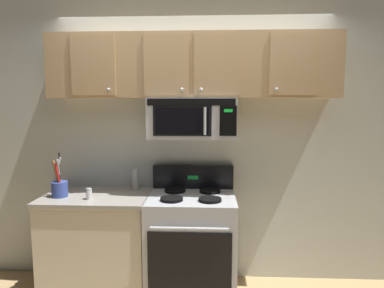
% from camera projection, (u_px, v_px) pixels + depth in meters
% --- Properties ---
extents(back_wall, '(5.20, 0.10, 2.70)m').
position_uv_depth(back_wall, '(194.00, 140.00, 3.25)').
color(back_wall, silver).
rests_on(back_wall, ground_plane).
extents(stove_range, '(0.76, 0.69, 1.12)m').
position_uv_depth(stove_range, '(192.00, 243.00, 2.99)').
color(stove_range, '#B7BABF').
rests_on(stove_range, ground_plane).
extents(over_range_microwave, '(0.76, 0.43, 0.35)m').
position_uv_depth(over_range_microwave, '(192.00, 118.00, 2.97)').
color(over_range_microwave, '#B7BABF').
extents(upper_cabinets, '(2.50, 0.36, 0.55)m').
position_uv_depth(upper_cabinets, '(192.00, 67.00, 2.95)').
color(upper_cabinets, tan).
extents(counter_segment, '(0.93, 0.65, 0.90)m').
position_uv_depth(counter_segment, '(99.00, 243.00, 3.04)').
color(counter_segment, beige).
rests_on(counter_segment, ground_plane).
extents(utensil_crock_blue, '(0.14, 0.14, 0.38)m').
position_uv_depth(utensil_crock_blue, '(59.00, 187.00, 2.91)').
color(utensil_crock_blue, '#384C9E').
rests_on(utensil_crock_blue, counter_segment).
extents(salt_shaker, '(0.05, 0.05, 0.09)m').
position_uv_depth(salt_shaker, '(89.00, 194.00, 2.84)').
color(salt_shaker, white).
rests_on(salt_shaker, counter_segment).
extents(pepper_mill, '(0.06, 0.06, 0.19)m').
position_uv_depth(pepper_mill, '(135.00, 180.00, 3.14)').
color(pepper_mill, '#B7B2A8').
rests_on(pepper_mill, counter_segment).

